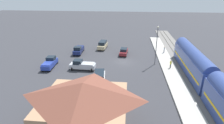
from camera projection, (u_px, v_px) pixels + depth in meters
ground_plane at (124, 62)px, 43.22m from camera, size 200.00×200.00×0.00m
railway_track at (184, 64)px, 41.92m from camera, size 4.80×70.00×0.30m
platform at (166, 63)px, 42.26m from camera, size 3.20×46.00×0.30m
passenger_train at (213, 83)px, 27.52m from camera, size 2.93×38.19×4.98m
station_building at (84, 104)px, 22.12m from camera, size 10.98×9.73×6.07m
pedestrian_on_platform at (164, 49)px, 48.07m from camera, size 0.36×0.36×1.71m
pedestrian_waiting_far at (171, 64)px, 38.80m from camera, size 0.36×0.36×1.71m
pickup_silver at (82, 65)px, 38.75m from camera, size 5.46×2.62×2.14m
suv_white at (99, 77)px, 33.07m from camera, size 2.50×5.09×2.22m
sedan_maroon at (124, 51)px, 47.48m from camera, size 2.16×4.62×1.74m
pickup_navy at (79, 50)px, 48.42m from camera, size 2.17×5.47×2.14m
pickup_blue at (50, 63)px, 39.88m from camera, size 2.21×5.49×2.14m
suv_tan at (103, 45)px, 52.13m from camera, size 2.40×5.06×2.22m
light_pole_near_platform at (157, 41)px, 39.79m from camera, size 0.44×0.44×8.79m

